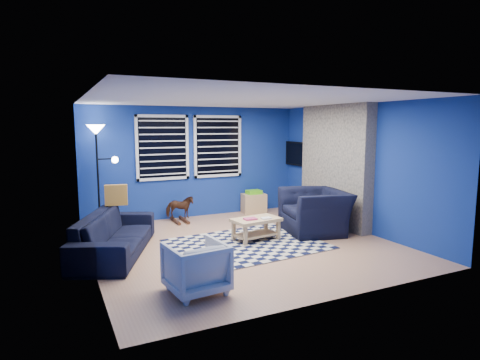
# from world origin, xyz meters

# --- Properties ---
(floor) EXTENTS (5.00, 5.00, 0.00)m
(floor) POSITION_xyz_m (0.00, 0.00, 0.00)
(floor) COLOR tan
(floor) RESTS_ON ground
(ceiling) EXTENTS (5.00, 5.00, 0.00)m
(ceiling) POSITION_xyz_m (0.00, 0.00, 2.50)
(ceiling) COLOR white
(ceiling) RESTS_ON wall_back
(wall_back) EXTENTS (5.00, 0.00, 5.00)m
(wall_back) POSITION_xyz_m (0.00, 2.50, 1.25)
(wall_back) COLOR navy
(wall_back) RESTS_ON floor
(wall_left) EXTENTS (0.00, 5.00, 5.00)m
(wall_left) POSITION_xyz_m (-2.50, 0.00, 1.25)
(wall_left) COLOR navy
(wall_left) RESTS_ON floor
(wall_right) EXTENTS (0.00, 5.00, 5.00)m
(wall_right) POSITION_xyz_m (2.50, 0.00, 1.25)
(wall_right) COLOR navy
(wall_right) RESTS_ON floor
(fireplace) EXTENTS (0.65, 2.00, 2.50)m
(fireplace) POSITION_xyz_m (2.36, 0.50, 1.20)
(fireplace) COLOR gray
(fireplace) RESTS_ON floor
(window_left) EXTENTS (1.17, 0.06, 1.42)m
(window_left) POSITION_xyz_m (-0.75, 2.46, 1.60)
(window_left) COLOR black
(window_left) RESTS_ON wall_back
(window_right) EXTENTS (1.17, 0.06, 1.42)m
(window_right) POSITION_xyz_m (0.55, 2.46, 1.60)
(window_right) COLOR black
(window_right) RESTS_ON wall_back
(tv) EXTENTS (0.07, 1.00, 0.58)m
(tv) POSITION_xyz_m (2.45, 2.00, 1.40)
(tv) COLOR black
(tv) RESTS_ON wall_right
(rug) EXTENTS (2.65, 2.20, 0.02)m
(rug) POSITION_xyz_m (0.06, -0.03, 0.01)
(rug) COLOR black
(rug) RESTS_ON floor
(sofa) EXTENTS (2.42, 1.70, 0.66)m
(sofa) POSITION_xyz_m (-2.10, 0.43, 0.33)
(sofa) COLOR black
(sofa) RESTS_ON floor
(armchair_big) EXTENTS (1.48, 1.36, 0.83)m
(armchair_big) POSITION_xyz_m (1.63, 0.15, 0.41)
(armchair_big) COLOR black
(armchair_big) RESTS_ON floor
(armchair_bent) EXTENTS (0.75, 0.77, 0.64)m
(armchair_bent) POSITION_xyz_m (-1.42, -1.58, 0.32)
(armchair_bent) COLOR gray
(armchair_bent) RESTS_ON floor
(rocking_horse) EXTENTS (0.46, 0.66, 0.51)m
(rocking_horse) POSITION_xyz_m (-0.51, 2.10, 0.32)
(rocking_horse) COLOR #4D2F18
(rocking_horse) RESTS_ON floor
(coffee_table) EXTENTS (0.91, 0.60, 0.43)m
(coffee_table) POSITION_xyz_m (0.32, 0.13, 0.30)
(coffee_table) COLOR tan
(coffee_table) RESTS_ON rug
(cabinet) EXTENTS (0.59, 0.44, 0.55)m
(cabinet) POSITION_xyz_m (1.38, 2.25, 0.24)
(cabinet) COLOR tan
(cabinet) RESTS_ON floor
(floor_lamp) EXTENTS (0.57, 0.35, 2.09)m
(floor_lamp) POSITION_xyz_m (-2.12, 2.13, 1.71)
(floor_lamp) COLOR black
(floor_lamp) RESTS_ON floor
(throw_pillow) EXTENTS (0.40, 0.20, 0.37)m
(throw_pillow) POSITION_xyz_m (-1.95, 1.18, 0.84)
(throw_pillow) COLOR #C5832E
(throw_pillow) RESTS_ON sofa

